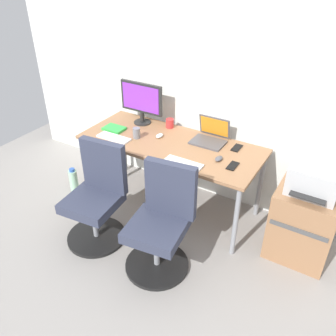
{
  "coord_description": "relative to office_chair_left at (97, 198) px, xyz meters",
  "views": [
    {
      "loc": [
        1.51,
        -2.56,
        2.33
      ],
      "look_at": [
        0.0,
        -0.05,
        0.48
      ],
      "focal_mm": 37.96,
      "sensor_mm": 36.0,
      "label": 1
    }
  ],
  "objects": [
    {
      "name": "side_cabinet",
      "position": [
        1.64,
        0.74,
        -0.1
      ],
      "size": [
        0.5,
        0.5,
        0.66
      ],
      "color": "#996B47",
      "rests_on": "ground"
    },
    {
      "name": "phone_near_laptop",
      "position": [
        0.91,
        0.94,
        0.32
      ],
      "size": [
        0.07,
        0.14,
        0.01
      ],
      "primitive_type": "cube",
      "color": "black",
      "rests_on": "desk"
    },
    {
      "name": "desktop_monitor",
      "position": [
        -0.15,
        0.95,
        0.57
      ],
      "size": [
        0.48,
        0.18,
        0.43
      ],
      "color": "#262626",
      "rests_on": "desk"
    },
    {
      "name": "mouse_by_monitor",
      "position": [
        0.85,
        0.66,
        0.34
      ],
      "size": [
        0.06,
        0.1,
        0.03
      ],
      "primitive_type": "ellipsoid",
      "color": "#515156",
      "rests_on": "desk"
    },
    {
      "name": "keyboard_by_laptop",
      "position": [
        0.62,
        0.44,
        0.33
      ],
      "size": [
        0.34,
        0.12,
        0.02
      ],
      "primitive_type": "cube",
      "color": "silver",
      "rests_on": "desk"
    },
    {
      "name": "keyboard_by_monitor",
      "position": [
        -0.18,
        0.51,
        0.33
      ],
      "size": [
        0.34,
        0.12,
        0.02
      ],
      "primitive_type": "cube",
      "color": "silver",
      "rests_on": "desk"
    },
    {
      "name": "water_bottle_on_floor",
      "position": [
        -0.68,
        0.37,
        -0.28
      ],
      "size": [
        0.09,
        0.09,
        0.31
      ],
      "color": "#A5D8B2",
      "rests_on": "ground"
    },
    {
      "name": "ground_plane",
      "position": [
        0.33,
        0.73,
        -0.42
      ],
      "size": [
        5.28,
        5.28,
        0.0
      ],
      "primitive_type": "plane",
      "color": "gray"
    },
    {
      "name": "printer",
      "position": [
        1.64,
        0.74,
        0.35
      ],
      "size": [
        0.38,
        0.4,
        0.24
      ],
      "color": "#B7B7B7",
      "rests_on": "side_cabinet"
    },
    {
      "name": "office_chair_right",
      "position": [
        0.67,
        -0.0,
        0.0
      ],
      "size": [
        0.54,
        0.54,
        0.94
      ],
      "color": "black",
      "rests_on": "ground"
    },
    {
      "name": "phone_near_monitor",
      "position": [
        1.0,
        0.63,
        0.32
      ],
      "size": [
        0.07,
        0.14,
        0.01
      ],
      "primitive_type": "cube",
      "color": "black",
      "rests_on": "desk"
    },
    {
      "name": "pen_cup",
      "position": [
        -0.0,
        0.64,
        0.37
      ],
      "size": [
        0.07,
        0.07,
        0.1
      ],
      "primitive_type": "cylinder",
      "color": "slate",
      "rests_on": "desk"
    },
    {
      "name": "mouse_by_laptop",
      "position": [
        0.18,
        0.76,
        0.34
      ],
      "size": [
        0.06,
        0.1,
        0.03
      ],
      "primitive_type": "ellipsoid",
      "color": "silver",
      "rests_on": "desk"
    },
    {
      "name": "notebook",
      "position": [
        -0.3,
        0.66,
        0.33
      ],
      "size": [
        0.21,
        0.15,
        0.03
      ],
      "primitive_type": "cube",
      "color": "green",
      "rests_on": "desk"
    },
    {
      "name": "office_chair_left",
      "position": [
        0.0,
        0.0,
        0.0
      ],
      "size": [
        0.54,
        0.54,
        0.94
      ],
      "color": "black",
      "rests_on": "ground"
    },
    {
      "name": "coffee_mug",
      "position": [
        0.15,
        1.0,
        0.37
      ],
      "size": [
        0.08,
        0.08,
        0.09
      ],
      "primitive_type": "cylinder",
      "color": "red",
      "rests_on": "desk"
    },
    {
      "name": "desk",
      "position": [
        0.33,
        0.73,
        0.26
      ],
      "size": [
        1.75,
        0.73,
        0.74
      ],
      "color": "#996B47",
      "rests_on": "ground"
    },
    {
      "name": "back_wall",
      "position": [
        0.33,
        1.17,
        0.88
      ],
      "size": [
        4.4,
        0.04,
        2.6
      ],
      "primitive_type": "cube",
      "color": "silver",
      "rests_on": "ground"
    },
    {
      "name": "open_laptop",
      "position": [
        0.64,
        0.95,
        0.37
      ],
      "size": [
        0.31,
        0.27,
        0.22
      ],
      "color": "#4C4C51",
      "rests_on": "desk"
    }
  ]
}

